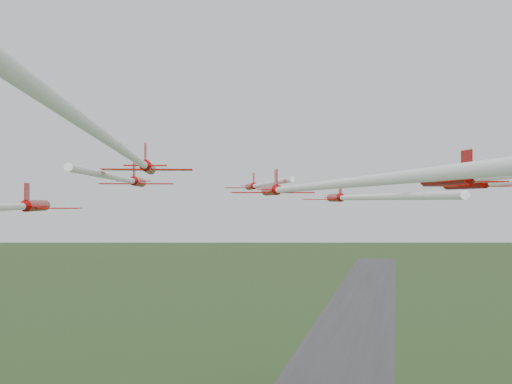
% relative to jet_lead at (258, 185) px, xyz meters
% --- Properties ---
extents(runway, '(38.00, 900.00, 0.04)m').
position_rel_jet_lead_xyz_m(runway, '(-0.72, 185.95, -60.98)').
color(runway, '#37373A').
rests_on(runway, ground).
extents(jet_lead, '(16.05, 42.17, 2.48)m').
position_rel_jet_lead_xyz_m(jet_lead, '(0.00, 0.00, 0.00)').
color(jet_lead, '#9E0401').
extents(jet_row2_left, '(14.46, 45.36, 2.71)m').
position_rel_jet_lead_xyz_m(jet_row2_left, '(-10.36, -23.11, 0.15)').
color(jet_row2_left, '#9E0401').
extents(jet_row2_right, '(17.02, 55.72, 2.70)m').
position_rel_jet_lead_xyz_m(jet_row2_right, '(14.34, -15.79, -1.79)').
color(jet_row2_right, '#9E0401').
extents(jet_row3_mid, '(23.33, 64.49, 2.70)m').
position_rel_jet_lead_xyz_m(jet_row3_mid, '(11.03, -38.41, -1.06)').
color(jet_row3_mid, '#9E0401').
extents(jet_row4_left, '(18.87, 56.28, 2.35)m').
position_rel_jet_lead_xyz_m(jet_row4_left, '(2.04, -53.84, 0.71)').
color(jet_row4_left, '#9E0401').
extents(jet_row4_right, '(18.40, 43.11, 2.70)m').
position_rel_jet_lead_xyz_m(jet_row4_right, '(26.38, -45.71, -0.37)').
color(jet_row4_right, '#9E0401').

